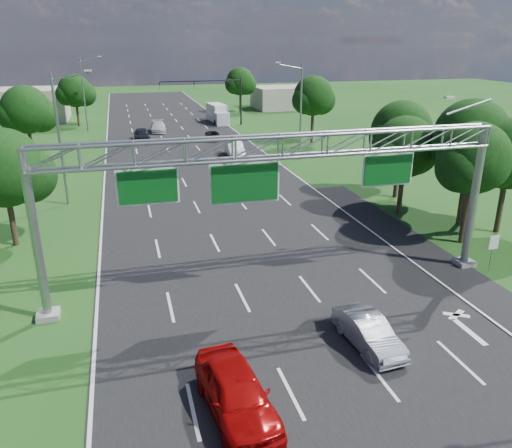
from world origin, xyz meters
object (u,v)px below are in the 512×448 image
object	(u,v)px
regulatory_sign	(493,246)
silver_sedan	(368,332)
sign_gantry	(282,159)
red_coupe	(236,392)
box_truck	(218,114)
traffic_signal	(218,91)

from	to	relation	value
regulatory_sign	silver_sedan	world-z (taller)	regulatory_sign
sign_gantry	regulatory_sign	world-z (taller)	sign_gantry
regulatory_sign	red_coupe	distance (m)	17.97
silver_sedan	box_truck	xyz separation A→B (m)	(5.66, 61.95, 0.67)
regulatory_sign	sign_gantry	bearing A→B (deg)	175.17
sign_gantry	traffic_signal	size ratio (longest dim) A/B	1.92
sign_gantry	traffic_signal	distance (m)	53.51
box_truck	traffic_signal	bearing A→B (deg)	-105.19
regulatory_sign	silver_sedan	bearing A→B (deg)	-153.83
sign_gantry	traffic_signal	world-z (taller)	sign_gantry
sign_gantry	traffic_signal	xyz separation A→B (m)	(7.15, 53.00, -1.72)
silver_sedan	box_truck	world-z (taller)	box_truck
regulatory_sign	red_coupe	world-z (taller)	regulatory_sign
regulatory_sign	silver_sedan	xyz separation A→B (m)	(-10.06, -4.94, -0.85)
box_truck	silver_sedan	bearing A→B (deg)	-100.51
regulatory_sign	traffic_signal	distance (m)	54.37
regulatory_sign	box_truck	distance (m)	57.17
red_coupe	silver_sedan	world-z (taller)	red_coupe
traffic_signal	silver_sedan	xyz separation A→B (m)	(-5.14, -58.97, -4.51)
regulatory_sign	traffic_signal	xyz separation A→B (m)	(-4.92, 54.02, 3.66)
box_truck	sign_gantry	bearing A→B (deg)	-103.08
box_truck	regulatory_sign	bearing A→B (deg)	-90.87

